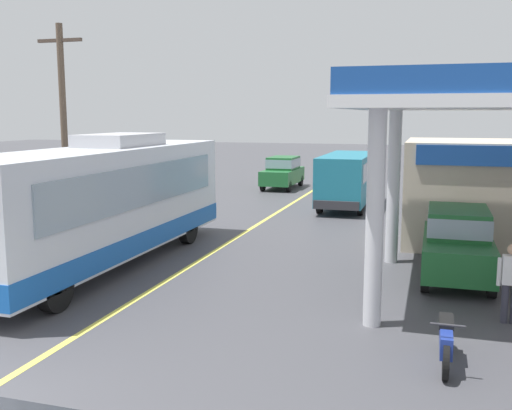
% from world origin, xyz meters
% --- Properties ---
extents(ground, '(120.00, 120.00, 0.00)m').
position_xyz_m(ground, '(0.00, 20.00, 0.00)').
color(ground, '#424247').
extents(lane_divider_stripe, '(0.16, 50.00, 0.01)m').
position_xyz_m(lane_divider_stripe, '(0.00, 15.00, 0.00)').
color(lane_divider_stripe, '#D8CC4C').
rests_on(lane_divider_stripe, ground).
extents(coach_bus_main, '(2.60, 11.04, 3.69)m').
position_xyz_m(coach_bus_main, '(-2.35, 7.97, 1.72)').
color(coach_bus_main, silver).
rests_on(coach_bus_main, ground).
extents(car_at_pump, '(1.70, 4.20, 1.82)m').
position_xyz_m(car_at_pump, '(7.15, 9.48, 1.01)').
color(car_at_pump, '#1E602D').
rests_on(car_at_pump, ground).
extents(minibus_opposing_lane, '(2.04, 6.13, 2.44)m').
position_xyz_m(minibus_opposing_lane, '(2.69, 20.49, 1.47)').
color(minibus_opposing_lane, teal).
rests_on(minibus_opposing_lane, ground).
extents(motorcycle_parked_forecourt, '(0.55, 1.80, 0.92)m').
position_xyz_m(motorcycle_parked_forecourt, '(6.80, 3.69, 0.44)').
color(motorcycle_parked_forecourt, black).
rests_on(motorcycle_parked_forecourt, ground).
extents(pedestrian_near_pump, '(0.55, 0.22, 1.66)m').
position_xyz_m(pedestrian_near_pump, '(8.08, 6.18, 0.93)').
color(pedestrian_near_pump, '#33333F').
rests_on(pedestrian_near_pump, ground).
extents(car_trailing_behind_bus, '(1.70, 4.20, 1.82)m').
position_xyz_m(car_trailing_behind_bus, '(-1.91, 26.64, 1.01)').
color(car_trailing_behind_bus, '#1E602D').
rests_on(car_trailing_behind_bus, ground).
extents(utility_pole_roadside, '(1.80, 0.24, 7.49)m').
position_xyz_m(utility_pole_roadside, '(-6.66, 12.46, 3.93)').
color(utility_pole_roadside, brown).
rests_on(utility_pole_roadside, ground).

